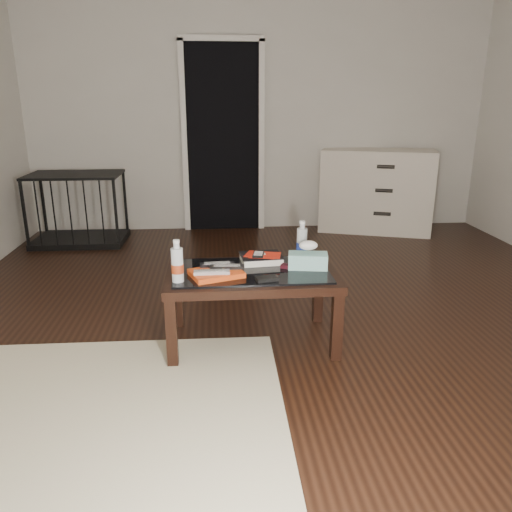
{
  "coord_description": "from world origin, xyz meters",
  "views": [
    {
      "loc": [
        -0.52,
        -3.12,
        1.42
      ],
      "look_at": [
        -0.28,
        -0.36,
        0.55
      ],
      "focal_mm": 35.0,
      "sensor_mm": 36.0,
      "label": 1
    }
  ],
  "objects_px": {
    "pet_crate": "(79,221)",
    "water_bottle_right": "(302,239)",
    "water_bottle_left": "(177,261)",
    "coffee_table": "(252,280)",
    "textbook": "(261,258)",
    "dresser": "(376,191)",
    "tissue_box": "(308,261)"
  },
  "relations": [
    {
      "from": "pet_crate",
      "to": "water_bottle_right",
      "type": "height_order",
      "value": "pet_crate"
    },
    {
      "from": "pet_crate",
      "to": "water_bottle_left",
      "type": "height_order",
      "value": "pet_crate"
    },
    {
      "from": "coffee_table",
      "to": "textbook",
      "type": "distance_m",
      "value": 0.18
    },
    {
      "from": "coffee_table",
      "to": "pet_crate",
      "type": "distance_m",
      "value": 2.85
    },
    {
      "from": "dresser",
      "to": "pet_crate",
      "type": "xyz_separation_m",
      "value": [
        -3.18,
        -0.23,
        -0.22
      ]
    },
    {
      "from": "water_bottle_left",
      "to": "coffee_table",
      "type": "bearing_deg",
      "value": 20.19
    },
    {
      "from": "textbook",
      "to": "water_bottle_right",
      "type": "height_order",
      "value": "water_bottle_right"
    },
    {
      "from": "coffee_table",
      "to": "tissue_box",
      "type": "xyz_separation_m",
      "value": [
        0.34,
        0.01,
        0.11
      ]
    },
    {
      "from": "dresser",
      "to": "textbook",
      "type": "height_order",
      "value": "dresser"
    },
    {
      "from": "water_bottle_right",
      "to": "dresser",
      "type": "bearing_deg",
      "value": 62.23
    },
    {
      "from": "pet_crate",
      "to": "textbook",
      "type": "relative_size",
      "value": 3.64
    },
    {
      "from": "water_bottle_right",
      "to": "tissue_box",
      "type": "height_order",
      "value": "water_bottle_right"
    },
    {
      "from": "textbook",
      "to": "water_bottle_right",
      "type": "relative_size",
      "value": 1.05
    },
    {
      "from": "pet_crate",
      "to": "water_bottle_right",
      "type": "distance_m",
      "value": 2.9
    },
    {
      "from": "dresser",
      "to": "textbook",
      "type": "distance_m",
      "value": 2.87
    },
    {
      "from": "water_bottle_right",
      "to": "water_bottle_left",
      "type": "bearing_deg",
      "value": -153.69
    },
    {
      "from": "coffee_table",
      "to": "dresser",
      "type": "distance_m",
      "value": 3.03
    },
    {
      "from": "dresser",
      "to": "pet_crate",
      "type": "relative_size",
      "value": 1.42
    },
    {
      "from": "pet_crate",
      "to": "tissue_box",
      "type": "bearing_deg",
      "value": -49.58
    },
    {
      "from": "textbook",
      "to": "water_bottle_left",
      "type": "relative_size",
      "value": 1.05
    },
    {
      "from": "tissue_box",
      "to": "textbook",
      "type": "bearing_deg",
      "value": 162.59
    },
    {
      "from": "water_bottle_left",
      "to": "water_bottle_right",
      "type": "bearing_deg",
      "value": 26.31
    },
    {
      "from": "dresser",
      "to": "tissue_box",
      "type": "bearing_deg",
      "value": -97.46
    },
    {
      "from": "tissue_box",
      "to": "dresser",
      "type": "bearing_deg",
      "value": 73.72
    },
    {
      "from": "coffee_table",
      "to": "pet_crate",
      "type": "xyz_separation_m",
      "value": [
        -1.59,
        2.36,
        -0.17
      ]
    },
    {
      "from": "pet_crate",
      "to": "tissue_box",
      "type": "relative_size",
      "value": 3.96
    },
    {
      "from": "dresser",
      "to": "pet_crate",
      "type": "distance_m",
      "value": 3.19
    },
    {
      "from": "dresser",
      "to": "water_bottle_left",
      "type": "bearing_deg",
      "value": -107.78
    },
    {
      "from": "dresser",
      "to": "water_bottle_right",
      "type": "height_order",
      "value": "dresser"
    },
    {
      "from": "pet_crate",
      "to": "water_bottle_left",
      "type": "distance_m",
      "value": 2.79
    },
    {
      "from": "coffee_table",
      "to": "tissue_box",
      "type": "relative_size",
      "value": 4.35
    },
    {
      "from": "water_bottle_left",
      "to": "tissue_box",
      "type": "bearing_deg",
      "value": 12.36
    }
  ]
}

